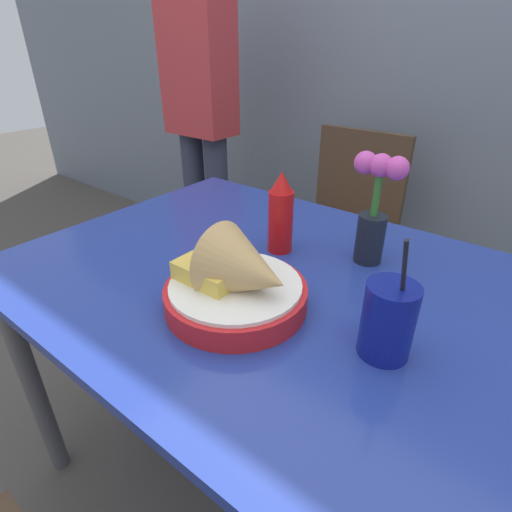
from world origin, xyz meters
TOP-DOWN VIEW (x-y plane):
  - ground_plane at (0.00, 0.00)m, footprint 12.00×12.00m
  - wall_window at (0.00, 1.25)m, footprint 7.00×0.06m
  - dining_table at (0.00, 0.00)m, footprint 1.12×0.88m
  - chair_far_window at (-0.19, 0.88)m, footprint 0.40×0.40m
  - food_basket at (0.07, -0.14)m, footprint 0.28×0.28m
  - ketchup_bottle at (-0.01, 0.11)m, footprint 0.06×0.06m
  - drink_cup at (0.34, -0.09)m, footprint 0.09×0.09m
  - flower_vase at (0.18, 0.19)m, footprint 0.12×0.07m
  - person_standing at (-0.90, 0.74)m, footprint 0.32×0.18m

SIDE VIEW (x-z plane):
  - ground_plane at x=0.00m, z-range 0.00..0.00m
  - chair_far_window at x=-0.19m, z-range 0.09..0.96m
  - dining_table at x=0.00m, z-range 0.27..1.00m
  - food_basket at x=0.07m, z-range 0.70..0.87m
  - drink_cup at x=0.34m, z-range 0.68..0.91m
  - ketchup_bottle at x=-0.01m, z-range 0.72..0.93m
  - flower_vase at x=0.18m, z-range 0.73..0.99m
  - person_standing at x=-0.90m, z-range 0.13..1.78m
  - wall_window at x=0.00m, z-range 0.00..2.60m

